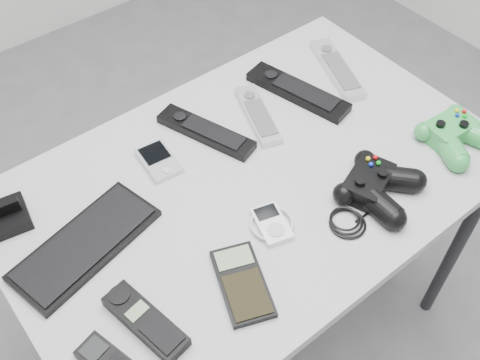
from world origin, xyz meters
TOP-DOWN VIEW (x-y plane):
  - floor at (0.00, 0.00)m, footprint 3.50×3.50m
  - desk at (0.05, -0.01)m, footprint 1.04×0.67m
  - pda_keyboard at (-0.30, 0.05)m, footprint 0.31×0.18m
  - dock_bracket at (-0.40, 0.20)m, footprint 0.11×0.10m
  - pda at (-0.08, 0.14)m, footprint 0.08×0.11m
  - remote_silver_a at (0.17, 0.12)m, footprint 0.11×0.20m
  - remote_black_a at (0.05, 0.15)m, footprint 0.13×0.24m
  - remote_black_b at (0.30, 0.12)m, footprint 0.12×0.27m
  - remote_silver_b at (0.43, 0.13)m, footprint 0.13×0.23m
  - cordless_handset at (-0.30, -0.15)m, footprint 0.08×0.17m
  - calculator at (-0.12, -0.19)m, footprint 0.13×0.17m
  - mp3_player at (0.00, -0.13)m, footprint 0.11×0.11m
  - controller_black at (0.22, -0.19)m, footprint 0.31×0.25m
  - controller_green at (0.46, -0.20)m, footprint 0.16×0.17m

SIDE VIEW (x-z plane):
  - floor at x=0.00m, z-range 0.00..0.00m
  - desk at x=0.05m, z-range 0.29..0.98m
  - calculator at x=-0.12m, z-range 0.70..0.71m
  - mp3_player at x=0.00m, z-range 0.70..0.71m
  - pda at x=-0.08m, z-range 0.70..0.71m
  - pda_keyboard at x=-0.30m, z-range 0.70..0.71m
  - remote_silver_a at x=0.17m, z-range 0.70..0.72m
  - remote_silver_b at x=0.43m, z-range 0.70..0.72m
  - remote_black_a at x=0.05m, z-range 0.70..0.72m
  - remote_black_b at x=0.30m, z-range 0.70..0.72m
  - cordless_handset at x=-0.30m, z-range 0.70..0.72m
  - controller_green at x=0.46m, z-range 0.70..0.75m
  - dock_bracket at x=-0.40m, z-range 0.70..0.75m
  - controller_black at x=0.22m, z-range 0.70..0.75m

